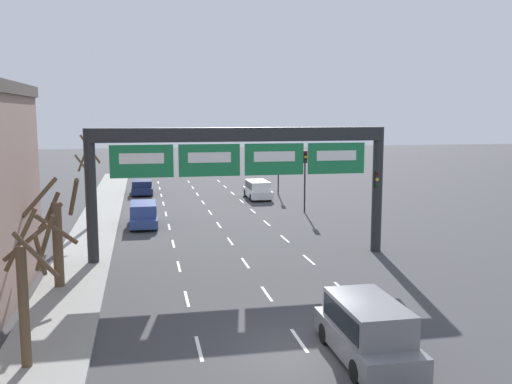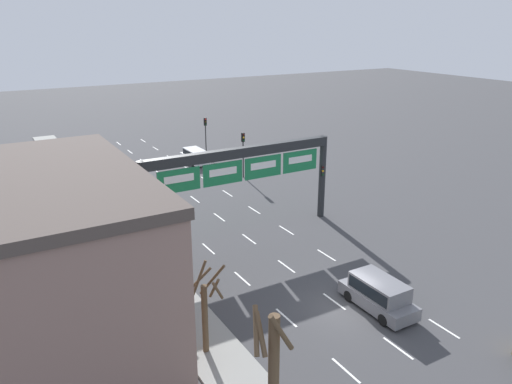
# 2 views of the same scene
# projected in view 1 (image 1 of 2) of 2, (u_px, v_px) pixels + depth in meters

# --- Properties ---
(ground_plane) EXTENTS (220.00, 220.00, 0.00)m
(ground_plane) POSITION_uv_depth(u_px,v_px,m) (308.00, 353.00, 17.77)
(ground_plane) COLOR #3D3D3F
(sidewalk_left) EXTENTS (2.80, 110.00, 0.15)m
(sidewalk_left) POSITION_uv_depth(u_px,v_px,m) (37.00, 373.00, 16.21)
(sidewalk_left) COLOR gray
(sidewalk_left) RESTS_ON ground_plane
(lane_dashes) EXTENTS (6.72, 67.00, 0.01)m
(lane_dashes) POSITION_uv_depth(u_px,v_px,m) (237.00, 251.00, 30.88)
(lane_dashes) COLOR white
(lane_dashes) RESTS_ON ground_plane
(sign_gantry) EXTENTS (15.34, 0.70, 6.72)m
(sign_gantry) POSITION_uv_depth(u_px,v_px,m) (241.00, 158.00, 28.79)
(sign_gantry) COLOR #232628
(sign_gantry) RESTS_ON ground_plane
(car_navy) EXTENTS (1.92, 4.38, 1.33)m
(car_navy) POSITION_uv_depth(u_px,v_px,m) (142.00, 187.00, 52.53)
(car_navy) COLOR #19234C
(car_navy) RESTS_ON ground_plane
(suv_white) EXTENTS (1.87, 4.61, 1.58)m
(suv_white) POSITION_uv_depth(u_px,v_px,m) (258.00, 189.00, 49.96)
(suv_white) COLOR silver
(suv_white) RESTS_ON ground_plane
(suv_grey) EXTENTS (1.94, 4.66, 1.85)m
(suv_grey) POSITION_uv_depth(u_px,v_px,m) (367.00, 327.00, 17.17)
(suv_grey) COLOR slate
(suv_grey) RESTS_ON ground_plane
(suv_blue) EXTENTS (1.81, 4.62, 1.57)m
(suv_blue) POSITION_uv_depth(u_px,v_px,m) (143.00, 213.00, 37.72)
(suv_blue) COLOR navy
(suv_blue) RESTS_ON ground_plane
(traffic_light_near_gantry) EXTENTS (0.30, 0.35, 4.65)m
(traffic_light_near_gantry) POSITION_uv_depth(u_px,v_px,m) (305.00, 169.00, 42.68)
(traffic_light_near_gantry) COLOR black
(traffic_light_near_gantry) RESTS_ON ground_plane
(traffic_light_mid_block) EXTENTS (0.30, 0.35, 4.39)m
(traffic_light_mid_block) POSITION_uv_depth(u_px,v_px,m) (376.00, 194.00, 30.44)
(traffic_light_mid_block) COLOR black
(traffic_light_mid_block) RESTS_ON ground_plane
(traffic_light_far_end) EXTENTS (0.30, 0.35, 4.58)m
(traffic_light_far_end) POSITION_uv_depth(u_px,v_px,m) (278.00, 159.00, 52.22)
(traffic_light_far_end) COLOR black
(traffic_light_far_end) RESTS_ON ground_plane
(tree_bare_closest) EXTENTS (1.69, 2.07, 4.57)m
(tree_bare_closest) POSITION_uv_depth(u_px,v_px,m) (27.00, 286.00, 16.28)
(tree_bare_closest) COLOR brown
(tree_bare_closest) RESTS_ON sidewalk_left
(tree_bare_third) EXTENTS (2.45, 2.37, 4.64)m
(tree_bare_third) POSITION_uv_depth(u_px,v_px,m) (57.00, 232.00, 23.91)
(tree_bare_third) COLOR brown
(tree_bare_third) RESTS_ON sidewalk_left
(tree_bare_furthest) EXTENTS (1.67, 1.52, 5.98)m
(tree_bare_furthest) POSITION_uv_depth(u_px,v_px,m) (88.00, 185.00, 36.29)
(tree_bare_furthest) COLOR brown
(tree_bare_furthest) RESTS_ON sidewalk_left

